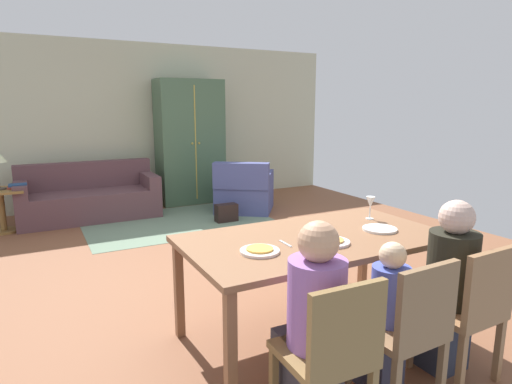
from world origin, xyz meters
name	(u,v)px	position (x,y,z in m)	size (l,w,h in m)	color
ground_plane	(233,252)	(0.00, 0.50, -0.01)	(6.62, 6.19, 0.02)	brown
back_wall	(157,124)	(0.00, 3.64, 1.35)	(6.62, 0.10, 2.70)	beige
dining_table	(315,245)	(-0.27, -1.47, 0.69)	(1.85, 1.02, 0.76)	brown
plate_near_man	(260,251)	(-0.78, -1.59, 0.77)	(0.25, 0.25, 0.02)	white
pizza_near_man	(260,249)	(-0.78, -1.59, 0.78)	(0.17, 0.17, 0.01)	gold
plate_near_child	(331,242)	(-0.27, -1.65, 0.77)	(0.25, 0.25, 0.02)	silver
pizza_near_child	(331,240)	(-0.27, -1.65, 0.78)	(0.17, 0.17, 0.01)	gold
plate_near_woman	(380,229)	(0.24, -1.57, 0.77)	(0.25, 0.25, 0.02)	silver
wine_glass	(370,203)	(0.40, -1.29, 0.89)	(0.07, 0.07, 0.19)	silver
fork	(285,243)	(-0.55, -1.52, 0.76)	(0.02, 0.15, 0.01)	silver
knife	(326,229)	(-0.10, -1.37, 0.76)	(0.01, 0.17, 0.01)	silver
dining_chair_man	(332,350)	(-0.78, -2.34, 0.49)	(0.43, 0.43, 0.87)	olive
person_man	(312,330)	(-0.78, -2.17, 0.51)	(0.30, 0.40, 1.11)	#393740
dining_chair_child	(408,326)	(-0.27, -2.34, 0.49)	(0.43, 0.43, 0.87)	brown
person_child	(384,322)	(-0.27, -2.17, 0.43)	(0.22, 0.29, 0.92)	#37374B
dining_chair_woman	(470,306)	(0.24, -2.34, 0.49)	(0.43, 0.43, 0.87)	#906540
person_woman	(445,292)	(0.24, -2.17, 0.51)	(0.30, 0.40, 1.11)	#2B3143
area_rug	(178,222)	(-0.17, 2.04, 0.00)	(2.60, 1.80, 0.01)	slate
couch	(89,198)	(-1.27, 2.90, 0.30)	(1.96, 0.86, 0.82)	brown
armchair	(244,192)	(0.98, 2.20, 0.32)	(1.19, 1.19, 0.82)	#454C83
armoire	(190,142)	(0.46, 3.25, 1.05)	(1.10, 0.59, 2.10)	#436045
side_table	(1,205)	(-2.39, 2.64, 0.38)	(0.56, 0.56, 0.58)	olive
book_lower	(17,187)	(-2.19, 2.66, 0.59)	(0.22, 0.16, 0.03)	brown
book_upper	(18,185)	(-2.18, 2.66, 0.62)	(0.22, 0.16, 0.03)	navy
handbag	(226,213)	(0.46, 1.74, 0.13)	(0.32, 0.16, 0.26)	black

